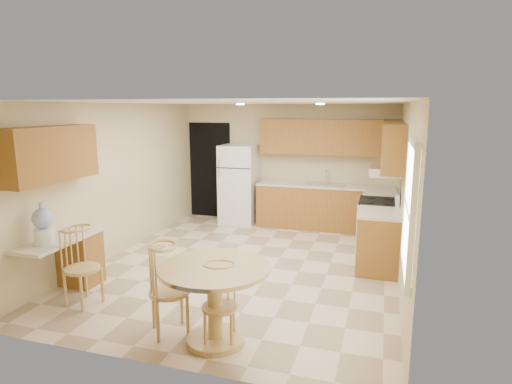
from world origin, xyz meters
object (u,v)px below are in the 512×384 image
(refrigerator, at_px, (239,184))
(stove, at_px, (378,227))
(chair_table_b, at_px, (217,300))
(water_crock, at_px, (43,225))
(chair_table_a, at_px, (165,283))
(chair_desk, at_px, (76,261))
(dining_table, at_px, (215,293))

(refrigerator, xyz_separation_m, stove, (2.88, -1.22, -0.36))
(chair_table_b, height_order, water_crock, water_crock)
(chair_table_a, height_order, water_crock, water_crock)
(chair_table_a, bearing_deg, water_crock, -137.95)
(chair_table_a, relative_size, chair_desk, 1.02)
(water_crock, bearing_deg, refrigerator, 76.36)
(dining_table, height_order, water_crock, water_crock)
(chair_table_a, bearing_deg, chair_table_b, 49.14)
(water_crock, bearing_deg, chair_table_b, -8.36)
(dining_table, bearing_deg, stove, 65.31)
(chair_table_a, distance_m, chair_table_b, 0.61)
(chair_table_b, distance_m, water_crock, 2.50)
(chair_table_a, height_order, chair_table_b, chair_table_a)
(dining_table, distance_m, chair_desk, 1.94)
(refrigerator, bearing_deg, water_crock, -103.64)
(stove, bearing_deg, refrigerator, 157.01)
(chair_table_b, bearing_deg, chair_desk, -24.21)
(stove, distance_m, chair_table_b, 3.77)
(chair_table_a, xyz_separation_m, chair_desk, (-1.37, 0.32, -0.01))
(chair_table_b, bearing_deg, refrigerator, -87.89)
(refrigerator, height_order, chair_table_a, refrigerator)
(stove, distance_m, dining_table, 3.72)
(stove, height_order, chair_desk, stove)
(chair_table_a, bearing_deg, stove, 110.62)
(chair_desk, bearing_deg, water_crock, -77.71)
(refrigerator, distance_m, water_crock, 4.45)
(chair_table_b, relative_size, chair_desk, 0.87)
(chair_table_a, relative_size, water_crock, 1.90)
(dining_table, xyz_separation_m, chair_table_b, (0.05, -0.08, -0.04))
(chair_desk, bearing_deg, dining_table, 95.49)
(refrigerator, distance_m, chair_desk, 4.38)
(chair_table_b, bearing_deg, chair_table_a, -17.23)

